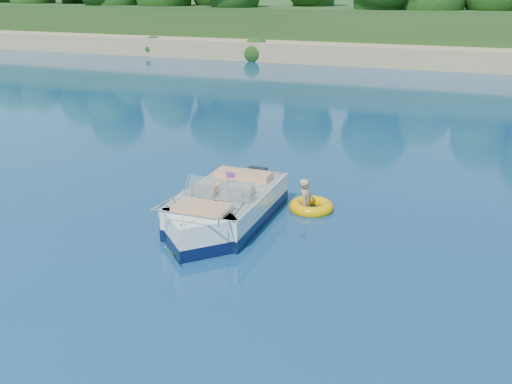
# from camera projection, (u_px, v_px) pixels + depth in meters

# --- Properties ---
(ground) EXTENTS (160.00, 160.00, 0.00)m
(ground) POSITION_uv_depth(u_px,v_px,m) (211.00, 279.00, 12.10)
(ground) COLOR #091E40
(ground) RESTS_ON ground
(shoreline) EXTENTS (170.00, 59.00, 6.00)m
(shoreline) POSITION_uv_depth(u_px,v_px,m) (446.00, 29.00, 67.47)
(shoreline) COLOR tan
(shoreline) RESTS_ON ground
(motorboat) EXTENTS (2.11, 5.73, 1.91)m
(motorboat) POSITION_uv_depth(u_px,v_px,m) (223.00, 211.00, 14.76)
(motorboat) COLOR white
(motorboat) RESTS_ON ground
(tow_tube) EXTENTS (1.44, 1.44, 0.33)m
(tow_tube) POSITION_uv_depth(u_px,v_px,m) (311.00, 207.00, 15.82)
(tow_tube) COLOR #EEA000
(tow_tube) RESTS_ON ground
(boy) EXTENTS (0.38, 0.79, 1.53)m
(boy) POSITION_uv_depth(u_px,v_px,m) (306.00, 210.00, 15.85)
(boy) COLOR tan
(boy) RESTS_ON ground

